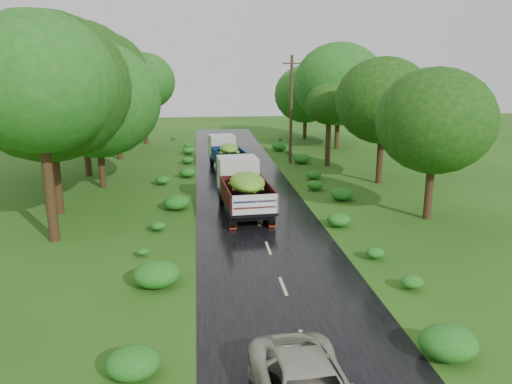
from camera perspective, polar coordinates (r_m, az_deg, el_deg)
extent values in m
plane|color=#1C4D10|center=(19.16, 3.12, -10.74)|extent=(120.00, 120.00, 0.00)
cube|color=black|center=(23.72, 1.08, -5.56)|extent=(6.50, 80.00, 0.02)
cube|color=#BFB78C|center=(15.70, 5.69, -16.87)|extent=(0.12, 1.60, 0.00)
cube|color=#BFB78C|center=(19.15, 3.12, -10.68)|extent=(0.12, 1.60, 0.00)
cube|color=#BFB78C|center=(22.79, 1.42, -6.40)|extent=(0.12, 1.60, 0.00)
cube|color=#BFB78C|center=(26.52, 0.20, -3.31)|extent=(0.12, 1.60, 0.00)
cube|color=#BFB78C|center=(30.33, -0.70, -0.99)|extent=(0.12, 1.60, 0.00)
cube|color=#BFB78C|center=(34.18, -1.40, 0.82)|extent=(0.12, 1.60, 0.00)
cube|color=#BFB78C|center=(38.06, -1.96, 2.25)|extent=(0.12, 1.60, 0.00)
cube|color=#BFB78C|center=(41.96, -2.42, 3.42)|extent=(0.12, 1.60, 0.00)
cube|color=#BFB78C|center=(45.88, -2.79, 4.39)|extent=(0.12, 1.60, 0.00)
cube|color=#BFB78C|center=(49.81, -3.11, 5.21)|extent=(0.12, 1.60, 0.00)
cube|color=#BFB78C|center=(53.76, -3.39, 5.91)|extent=(0.12, 1.60, 0.00)
cube|color=#BFB78C|center=(57.71, -3.62, 6.51)|extent=(0.12, 1.60, 0.00)
cube|color=black|center=(27.60, -1.37, -1.18)|extent=(2.17, 5.91, 0.29)
cylinder|color=black|center=(29.53, -3.94, -0.47)|extent=(0.36, 1.05, 1.03)
cylinder|color=black|center=(29.81, -0.13, -0.28)|extent=(0.36, 1.05, 1.03)
cylinder|color=black|center=(26.26, -3.06, -2.39)|extent=(0.36, 1.05, 1.03)
cylinder|color=black|center=(26.58, 1.22, -2.16)|extent=(0.36, 1.05, 1.03)
cylinder|color=black|center=(25.26, -2.74, -3.08)|extent=(0.36, 1.05, 1.03)
cylinder|color=black|center=(25.59, 1.70, -2.83)|extent=(0.36, 1.05, 1.03)
cube|color=maroon|center=(25.00, -2.62, -3.82)|extent=(0.35, 0.07, 0.46)
cube|color=maroon|center=(25.34, 1.86, -3.56)|extent=(0.35, 0.07, 0.46)
cube|color=silver|center=(29.55, -2.11, 2.12)|extent=(2.40, 2.11, 1.96)
cube|color=black|center=(26.51, -1.00, -1.34)|extent=(2.67, 4.58, 0.16)
cube|color=#4A0D15|center=(26.20, -3.47, -0.27)|extent=(0.39, 4.42, 0.98)
cube|color=#4A0D15|center=(26.57, 1.43, -0.03)|extent=(0.39, 4.42, 0.98)
cube|color=#4A0D15|center=(28.44, -1.74, 0.95)|extent=(2.37, 0.24, 0.98)
cube|color=silver|center=(24.30, -0.15, -1.44)|extent=(2.37, 0.24, 0.98)
ellipsoid|color=#57921A|center=(26.21, -1.01, 1.15)|extent=(2.24, 3.85, 1.03)
cube|color=black|center=(39.15, -3.36, 3.43)|extent=(2.23, 5.25, 0.25)
cylinder|color=black|center=(40.81, -5.07, 3.67)|extent=(0.37, 0.93, 0.90)
cylinder|color=black|center=(41.12, -2.66, 3.80)|extent=(0.37, 0.93, 0.90)
cylinder|color=black|center=(37.91, -4.32, 2.83)|extent=(0.37, 0.93, 0.90)
cylinder|color=black|center=(38.24, -1.74, 2.97)|extent=(0.37, 0.93, 0.90)
cylinder|color=black|center=(37.02, -4.07, 2.55)|extent=(0.37, 0.93, 0.90)
cylinder|color=black|center=(37.36, -1.42, 2.69)|extent=(0.37, 0.93, 0.90)
cube|color=maroon|center=(36.76, -3.97, 2.15)|extent=(0.31, 0.08, 0.41)
cube|color=maroon|center=(37.11, -1.31, 2.30)|extent=(0.31, 0.08, 0.41)
cube|color=silver|center=(40.94, -3.94, 5.32)|extent=(2.21, 1.97, 1.72)
cube|color=black|center=(38.20, -3.09, 3.45)|extent=(2.58, 4.13, 0.14)
cube|color=navy|center=(37.92, -4.59, 4.12)|extent=(0.60, 3.86, 0.86)
cube|color=navy|center=(38.31, -1.63, 4.27)|extent=(0.60, 3.86, 0.86)
cube|color=navy|center=(39.94, -3.65, 4.67)|extent=(2.07, 0.35, 0.86)
cube|color=silver|center=(36.27, -2.50, 3.66)|extent=(2.07, 0.35, 0.86)
ellipsoid|color=#57921A|center=(38.01, -3.11, 4.99)|extent=(2.17, 3.47, 0.90)
cylinder|color=#382616|center=(41.20, 4.03, 9.29)|extent=(0.28, 0.28, 8.72)
cube|color=#382616|center=(41.02, 4.12, 14.45)|extent=(1.52, 0.40, 0.11)
cylinder|color=black|center=(24.56, -22.91, 4.04)|extent=(0.48, 0.48, 8.34)
ellipsoid|color=#0C400C|center=(24.24, -23.67, 11.42)|extent=(3.72, 3.72, 3.34)
cylinder|color=black|center=(29.18, -22.18, 5.16)|extent=(0.47, 0.47, 7.87)
ellipsoid|color=#0C400C|center=(28.89, -22.76, 11.01)|extent=(4.18, 4.18, 3.76)
cylinder|color=black|center=(34.53, -17.46, 5.85)|extent=(0.44, 0.44, 6.62)
ellipsoid|color=#0C400C|center=(34.26, -17.78, 10.00)|extent=(4.07, 4.07, 3.66)
cylinder|color=black|center=(38.39, -19.04, 8.01)|extent=(0.49, 0.49, 8.56)
ellipsoid|color=#0C400C|center=(38.19, -19.46, 12.86)|extent=(3.97, 3.97, 3.58)
cylinder|color=black|center=(44.40, -15.57, 8.70)|extent=(0.47, 0.47, 7.97)
ellipsoid|color=#0C400C|center=(44.21, -15.85, 12.60)|extent=(3.16, 3.16, 2.84)
cylinder|color=black|center=(49.04, -16.51, 9.47)|extent=(0.48, 0.48, 8.51)
ellipsoid|color=#0C400C|center=(48.88, -16.79, 13.25)|extent=(3.84, 3.84, 3.46)
cylinder|color=black|center=(52.52, -12.62, 9.27)|extent=(0.45, 0.45, 7.13)
ellipsoid|color=#0C400C|center=(52.35, -12.78, 12.22)|extent=(3.58, 3.58, 3.22)
cylinder|color=black|center=(27.79, 19.40, 3.01)|extent=(0.42, 0.42, 5.99)
ellipsoid|color=#165B17|center=(27.45, 19.81, 7.67)|extent=(3.49, 3.49, 3.14)
cylinder|color=black|center=(35.26, 14.12, 6.12)|extent=(0.43, 0.43, 6.45)
ellipsoid|color=#165B17|center=(34.99, 14.37, 10.09)|extent=(3.59, 3.59, 3.23)
cylinder|color=black|center=(40.42, 8.27, 6.91)|extent=(0.42, 0.42, 5.69)
ellipsoid|color=#165B17|center=(40.19, 8.38, 9.96)|extent=(2.71, 2.71, 2.44)
cylinder|color=black|center=(48.84, 9.33, 8.95)|extent=(0.45, 0.45, 6.98)
ellipsoid|color=#165B17|center=(48.66, 9.47, 12.06)|extent=(4.15, 4.15, 3.74)
cylinder|color=black|center=(54.79, 5.65, 8.90)|extent=(0.41, 0.41, 5.49)
ellipsoid|color=#165B17|center=(54.62, 5.70, 11.07)|extent=(3.68, 3.68, 3.31)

